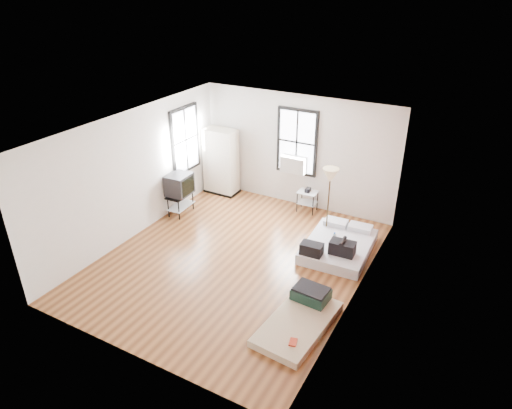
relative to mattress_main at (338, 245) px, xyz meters
The scene contains 8 objects.
ground 2.19m from the mattress_main, 142.92° to the right, with size 6.00×6.00×0.00m, color #592F17.
room_shell 2.39m from the mattress_main, 147.71° to the right, with size 5.02×6.02×2.80m.
mattress_main is the anchor object (origin of this frame).
mattress_bare 2.38m from the mattress_main, 85.31° to the right, with size 1.02×1.76×0.37m.
wardrobe 4.04m from the mattress_main, 160.45° to the left, with size 0.88×0.51×1.75m.
side_table 1.93m from the mattress_main, 132.89° to the left, with size 0.48×0.39×0.62m.
floor_lamp 1.41m from the mattress_main, 131.64° to the left, with size 0.35×0.35×1.62m.
tv_stand 4.01m from the mattress_main, behind, with size 0.55×0.75×1.03m.
Camera 1 is at (4.15, -6.68, 5.29)m, focal length 32.00 mm.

